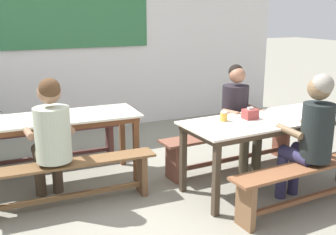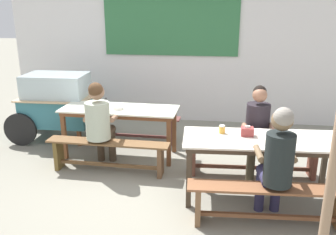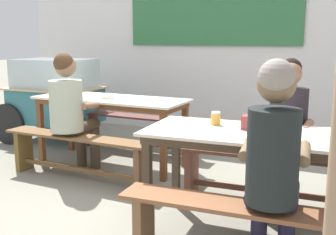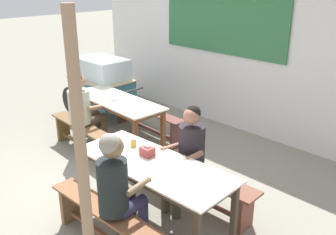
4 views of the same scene
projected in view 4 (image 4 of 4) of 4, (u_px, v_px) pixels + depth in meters
name	position (u px, v px, depth m)	size (l,w,h in m)	color
ground_plane	(103.00, 181.00, 5.28)	(40.00, 40.00, 0.00)	gray
backdrop_wall	(237.00, 43.00, 6.64)	(7.05, 0.23, 2.93)	silver
dining_table_far	(117.00, 104.00, 6.18)	(1.81, 0.72, 0.78)	silver
dining_table_near	(153.00, 169.00, 4.15)	(1.92, 0.83, 0.78)	silver
bench_far_back	(147.00, 118.00, 6.71)	(1.72, 0.30, 0.46)	brown
bench_far_front	(86.00, 136.00, 5.94)	(1.75, 0.31, 0.46)	brown
bench_near_back	(189.00, 179.00, 4.70)	(1.89, 0.40, 0.46)	brown
bench_near_front	(111.00, 225.00, 3.87)	(1.75, 0.35, 0.46)	brown
food_cart	(102.00, 82.00, 7.44)	(1.60, 0.88, 1.16)	teal
person_near_front	(118.00, 185.00, 3.71)	(0.44, 0.52, 1.34)	#2F2D50
person_right_near_table	(187.00, 152.00, 4.49)	(0.43, 0.56, 1.29)	#473E2D
person_left_back_turned	(83.00, 107.00, 5.92)	(0.46, 0.60, 1.30)	#453627
tissue_box	(147.00, 151.00, 4.27)	(0.15, 0.12, 0.13)	#983A38
condiment_jar	(133.00, 142.00, 4.50)	(0.08, 0.08, 0.10)	gold
soup_bowl	(113.00, 99.00, 6.10)	(0.16, 0.16, 0.04)	silver
wooden_support_post	(83.00, 175.00, 2.91)	(0.09, 0.09, 2.53)	#9E7D5F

